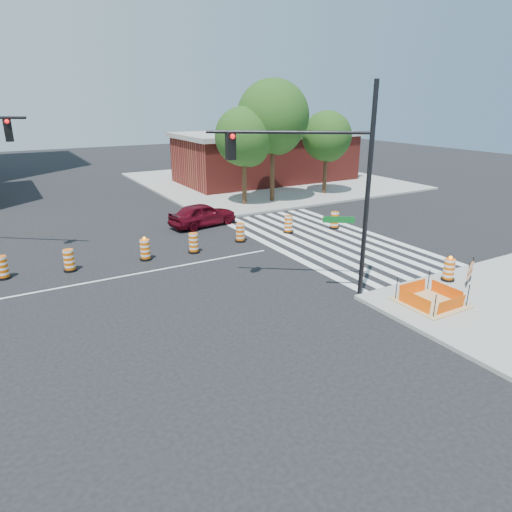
# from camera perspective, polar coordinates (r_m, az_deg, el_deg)

# --- Properties ---
(ground) EXTENTS (120.00, 120.00, 0.00)m
(ground) POSITION_cam_1_polar(r_m,az_deg,el_deg) (21.31, -15.41, -2.30)
(ground) COLOR black
(ground) RESTS_ON ground
(sidewalk_ne) EXTENTS (22.00, 22.00, 0.15)m
(sidewalk_ne) POSITION_cam_1_polar(r_m,az_deg,el_deg) (44.34, 1.26, 9.41)
(sidewalk_ne) COLOR gray
(sidewalk_ne) RESTS_ON ground
(crosswalk_east) EXTENTS (6.75, 13.50, 0.01)m
(crosswalk_east) POSITION_cam_1_polar(r_m,az_deg,el_deg) (25.98, 8.49, 2.06)
(crosswalk_east) COLOR silver
(crosswalk_east) RESTS_ON ground
(lane_centerline) EXTENTS (14.00, 0.12, 0.01)m
(lane_centerline) POSITION_cam_1_polar(r_m,az_deg,el_deg) (21.30, -15.41, -2.29)
(lane_centerline) COLOR silver
(lane_centerline) RESTS_ON ground
(excavation_pit) EXTENTS (2.20, 2.20, 0.90)m
(excavation_pit) POSITION_cam_1_polar(r_m,az_deg,el_deg) (18.63, 20.95, -5.32)
(excavation_pit) COLOR tan
(excavation_pit) RESTS_ON ground
(brick_storefront) EXTENTS (16.50, 8.50, 4.60)m
(brick_storefront) POSITION_cam_1_polar(r_m,az_deg,el_deg) (44.01, 1.29, 12.28)
(brick_storefront) COLOR maroon
(brick_storefront) RESTS_ON ground
(red_coupe) EXTENTS (4.50, 2.41, 1.46)m
(red_coupe) POSITION_cam_1_polar(r_m,az_deg,el_deg) (28.52, -6.68, 5.18)
(red_coupe) COLOR #4E0612
(red_coupe) RESTS_ON ground
(signal_pole_se) EXTENTS (5.04, 3.61, 8.02)m
(signal_pole_se) POSITION_cam_1_polar(r_m,az_deg,el_deg) (17.29, 8.39, 10.23)
(signal_pole_se) COLOR black
(signal_pole_se) RESTS_ON ground
(pit_drum) EXTENTS (0.56, 0.56, 1.11)m
(pit_drum) POSITION_cam_1_polar(r_m,az_deg,el_deg) (21.05, 22.96, -1.66)
(pit_drum) COLOR black
(pit_drum) RESTS_ON ground
(barricade) EXTENTS (0.86, 0.43, 1.09)m
(barricade) POSITION_cam_1_polar(r_m,az_deg,el_deg) (20.92, 25.20, -1.69)
(barricade) COLOR #E15A04
(barricade) RESTS_ON ground
(tree_north_c) EXTENTS (4.15, 4.15, 7.06)m
(tree_north_c) POSITION_cam_1_polar(r_m,az_deg,el_deg) (33.34, -1.46, 14.29)
(tree_north_c) COLOR #382314
(tree_north_c) RESTS_ON ground
(tree_north_d) EXTENTS (5.26, 5.26, 8.94)m
(tree_north_d) POSITION_cam_1_polar(r_m,az_deg,el_deg) (34.46, 2.17, 16.54)
(tree_north_d) COLOR #382314
(tree_north_d) RESTS_ON ground
(tree_north_e) EXTENTS (3.93, 3.93, 6.68)m
(tree_north_e) POSITION_cam_1_polar(r_m,az_deg,el_deg) (37.86, 8.85, 14.26)
(tree_north_e) COLOR #382314
(tree_north_e) RESTS_ON ground
(median_drum_2) EXTENTS (0.60, 0.60, 1.02)m
(median_drum_2) POSITION_cam_1_polar(r_m,az_deg,el_deg) (22.87, -29.14, -1.35)
(median_drum_2) COLOR black
(median_drum_2) RESTS_ON ground
(median_drum_3) EXTENTS (0.60, 0.60, 1.02)m
(median_drum_3) POSITION_cam_1_polar(r_m,az_deg,el_deg) (22.55, -22.31, -0.59)
(median_drum_3) COLOR black
(median_drum_3) RESTS_ON ground
(median_drum_4) EXTENTS (0.60, 0.60, 1.18)m
(median_drum_4) POSITION_cam_1_polar(r_m,az_deg,el_deg) (22.97, -13.68, 0.71)
(median_drum_4) COLOR black
(median_drum_4) RESTS_ON ground
(median_drum_5) EXTENTS (0.60, 0.60, 1.02)m
(median_drum_5) POSITION_cam_1_polar(r_m,az_deg,el_deg) (23.60, -7.80, 1.54)
(median_drum_5) COLOR black
(median_drum_5) RESTS_ON ground
(median_drum_6) EXTENTS (0.60, 0.60, 1.02)m
(median_drum_6) POSITION_cam_1_polar(r_m,az_deg,el_deg) (25.24, -1.98, 2.87)
(median_drum_6) COLOR black
(median_drum_6) RESTS_ON ground
(median_drum_7) EXTENTS (0.60, 0.60, 1.02)m
(median_drum_7) POSITION_cam_1_polar(r_m,az_deg,el_deg) (26.98, 4.07, 3.91)
(median_drum_7) COLOR black
(median_drum_7) RESTS_ON ground
(median_drum_8) EXTENTS (0.60, 0.60, 1.02)m
(median_drum_8) POSITION_cam_1_polar(r_m,az_deg,el_deg) (28.26, 9.80, 4.37)
(median_drum_8) COLOR black
(median_drum_8) RESTS_ON ground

